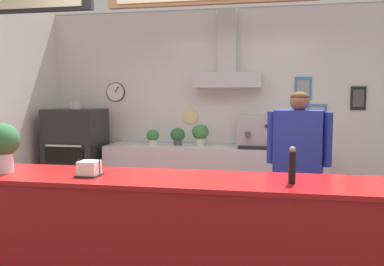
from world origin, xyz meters
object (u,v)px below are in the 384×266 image
Objects in this scene: potted_thyme at (200,133)px; espresso_machine at (256,131)px; basil_vase at (2,145)px; pizza_oven at (77,160)px; potted_basil at (153,137)px; napkin_holder at (89,169)px; pepper_grinder at (292,165)px; potted_sage at (178,135)px; shop_worker at (298,172)px.

espresso_machine is at bearing -3.43° from potted_thyme.
pizza_oven is at bearing 105.50° from basil_vase.
potted_thyme reaches higher than potted_basil.
espresso_machine is at bearing 67.24° from napkin_holder.
espresso_machine is 0.73m from potted_thyme.
pepper_grinder is at bearing -83.61° from espresso_machine.
espresso_machine is at bearing -0.97° from potted_sage.
shop_worker is at bearing -35.96° from potted_basil.
potted_sage is at bearing -175.11° from potted_thyme.
napkin_holder is 1.37m from pepper_grinder.
pepper_grinder is at bearing -62.92° from potted_sage.
potted_thyme is at bearing 176.57° from espresso_machine.
napkin_holder is at bearing -97.65° from potted_thyme.
espresso_machine is 1.38m from potted_basil.
potted_thyme is 1.38× the size of potted_basil.
pepper_grinder is at bearing 0.05° from basil_vase.
shop_worker reaches higher than napkin_holder.
shop_worker is 2.55m from basil_vase.
napkin_holder is (-1.08, -2.57, -0.06)m from espresso_machine.
espresso_machine is at bearing 55.73° from basil_vase.
potted_thyme is 2.80m from basil_vase.
potted_sage is 2.59m from napkin_holder.
potted_sage is (-0.31, -0.03, -0.03)m from potted_thyme.
shop_worker is 1.99m from napkin_holder.
pizza_oven reaches higher than potted_thyme.
basil_vase is (-0.37, -2.59, 0.18)m from potted_basil.
pepper_grinder reaches higher than potted_basil.
potted_basil is 0.56× the size of basil_vase.
basil_vase is at bearing -98.13° from potted_basil.
pizza_oven is 1.44m from potted_sage.
pepper_grinder is (1.01, -2.61, 0.05)m from potted_thyme.
basil_vase reaches higher than pepper_grinder.
potted_sage is at bearing -0.99° from potted_basil.
pepper_grinder is at bearing -42.03° from pizza_oven.
potted_thyme is 0.31m from potted_sage.
potted_basil is 3.08m from pepper_grinder.
potted_sage is at bearing 74.50° from basil_vase.
basil_vase reaches higher than napkin_holder.
pizza_oven is 6.41× the size of pepper_grinder.
basil_vase reaches higher than espresso_machine.
espresso_machine is at bearing -58.46° from shop_worker.
shop_worker reaches higher than potted_sage.
espresso_machine is 2.88× the size of napkin_holder.
potted_thyme is at bearing -35.94° from shop_worker.
basil_vase reaches higher than potted_thyme.
espresso_machine is 2.30× the size of potted_basil.
pepper_grinder is (-0.14, -1.27, 0.28)m from shop_worker.
basil_vase is (-1.75, -2.56, 0.09)m from espresso_machine.
potted_thyme reaches higher than napkin_holder.
napkin_holder is at bearing -61.18° from pizza_oven.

